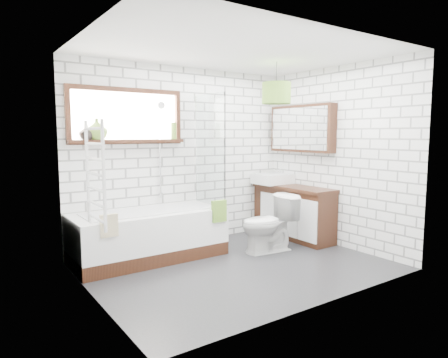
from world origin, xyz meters
TOP-DOWN VIEW (x-y plane):
  - floor at (0.00, 0.00)m, footprint 3.40×2.60m
  - ceiling at (0.00, 0.00)m, footprint 3.40×2.60m
  - wall_back at (0.00, 1.30)m, footprint 3.40×0.01m
  - wall_front at (0.00, -1.30)m, footprint 3.40×0.01m
  - wall_left at (-1.70, 0.00)m, footprint 0.01×2.60m
  - wall_right at (1.70, 0.00)m, footprint 0.01×2.60m
  - window at (-0.85, 1.26)m, footprint 1.52×0.16m
  - towel_radiator at (-1.66, 0.00)m, footprint 0.06×0.52m
  - mirror_cabinet at (1.62, 0.60)m, footprint 0.16×1.20m
  - shower_riser at (-0.40, 1.26)m, footprint 0.02×0.02m
  - bathtub at (-0.75, 0.89)m, footprint 1.88×0.83m
  - shower_screen at (0.17, 0.89)m, footprint 0.02×0.72m
  - towel_green at (0.04, 0.47)m, footprint 0.21×0.06m
  - towel_beige at (-1.39, 0.47)m, footprint 0.19×0.05m
  - vanity at (1.48, 0.60)m, footprint 0.44×1.38m
  - basin at (1.42, 1.01)m, footprint 0.53×0.47m
  - tap at (1.58, 1.01)m, footprint 0.03×0.03m
  - toilet at (0.69, 0.25)m, footprint 0.51×0.79m
  - vase_olive at (-1.25, 1.23)m, footprint 0.31×0.31m
  - vase_dark at (-1.38, 1.23)m, footprint 0.24×0.24m
  - bottle at (-0.20, 1.23)m, footprint 0.08×0.08m
  - pendant at (0.80, 0.27)m, footprint 0.37×0.37m

SIDE VIEW (x-z plane):
  - floor at x=0.00m, z-range -0.01..0.00m
  - bathtub at x=-0.75m, z-range 0.00..0.61m
  - toilet at x=0.69m, z-range 0.00..0.76m
  - vanity at x=1.48m, z-range 0.00..0.79m
  - towel_green at x=0.04m, z-range 0.45..0.73m
  - towel_beige at x=-1.39m, z-range 0.46..0.71m
  - basin at x=1.42m, z-range 0.79..0.95m
  - tap at x=1.58m, z-range 0.84..1.01m
  - towel_radiator at x=-1.66m, z-range 0.70..1.70m
  - wall_back at x=0.00m, z-range 0.00..2.50m
  - wall_front at x=0.00m, z-range 0.00..2.50m
  - wall_left at x=-1.70m, z-range 0.00..2.50m
  - wall_right at x=1.70m, z-range 0.00..2.50m
  - shower_riser at x=-0.40m, z-range 0.70..2.00m
  - shower_screen at x=0.17m, z-range 0.61..2.11m
  - vase_dark at x=-1.38m, z-range 1.48..1.67m
  - bottle at x=-0.20m, z-range 1.48..1.71m
  - vase_olive at x=-1.25m, z-range 1.48..1.74m
  - mirror_cabinet at x=1.62m, z-range 1.30..2.00m
  - window at x=-0.85m, z-range 1.46..2.14m
  - pendant at x=0.80m, z-range 1.96..2.24m
  - ceiling at x=0.00m, z-range 2.50..2.51m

